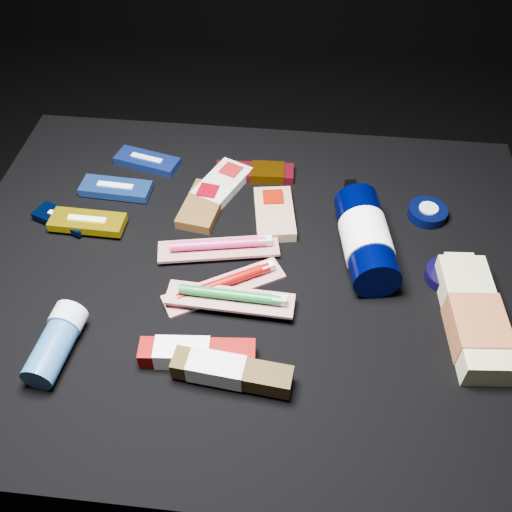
# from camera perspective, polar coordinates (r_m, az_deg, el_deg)

# --- Properties ---
(ground) EXTENTS (3.00, 3.00, 0.00)m
(ground) POSITION_cam_1_polar(r_m,az_deg,el_deg) (1.26, -0.74, -13.22)
(ground) COLOR black
(ground) RESTS_ON ground
(cloth_table) EXTENTS (0.98, 0.78, 0.40)m
(cloth_table) POSITION_cam_1_polar(r_m,az_deg,el_deg) (1.09, -0.85, -8.11)
(cloth_table) COLOR black
(cloth_table) RESTS_ON ground
(luna_bar_0) EXTENTS (0.13, 0.08, 0.02)m
(luna_bar_0) POSITION_cam_1_polar(r_m,az_deg,el_deg) (1.15, -10.83, 9.32)
(luna_bar_0) COLOR #19349A
(luna_bar_0) RESTS_ON cloth_table
(luna_bar_1) EXTENTS (0.13, 0.06, 0.02)m
(luna_bar_1) POSITION_cam_1_polar(r_m,az_deg,el_deg) (1.09, -13.83, 6.58)
(luna_bar_1) COLOR #2250AB
(luna_bar_1) RESTS_ON cloth_table
(luna_bar_2) EXTENTS (0.11, 0.07, 0.01)m
(luna_bar_2) POSITION_cam_1_polar(r_m,az_deg,el_deg) (1.06, -18.81, 3.55)
(luna_bar_2) COLOR black
(luna_bar_2) RESTS_ON cloth_table
(luna_bar_3) EXTENTS (0.13, 0.05, 0.02)m
(luna_bar_3) POSITION_cam_1_polar(r_m,az_deg,el_deg) (1.03, -16.48, 3.29)
(luna_bar_3) COLOR #C7A50A
(luna_bar_3) RESTS_ON cloth_table
(clif_bar_0) EXTENTS (0.08, 0.13, 0.02)m
(clif_bar_0) POSITION_cam_1_polar(r_m,az_deg,el_deg) (1.03, -5.25, 5.20)
(clif_bar_0) COLOR #573818
(clif_bar_0) RESTS_ON cloth_table
(clif_bar_1) EXTENTS (0.11, 0.13, 0.02)m
(clif_bar_1) POSITION_cam_1_polar(r_m,az_deg,el_deg) (1.08, -3.24, 7.41)
(clif_bar_1) COLOR silver
(clif_bar_1) RESTS_ON cloth_table
(clif_bar_2) EXTENTS (0.09, 0.13, 0.02)m
(clif_bar_2) POSITION_cam_1_polar(r_m,az_deg,el_deg) (1.01, 1.82, 4.46)
(clif_bar_2) COLOR tan
(clif_bar_2) RESTS_ON cloth_table
(power_bar) EXTENTS (0.15, 0.05, 0.02)m
(power_bar) POSITION_cam_1_polar(r_m,az_deg,el_deg) (1.10, 0.30, 8.37)
(power_bar) COLOR maroon
(power_bar) RESTS_ON cloth_table
(lotion_bottle) EXTENTS (0.11, 0.25, 0.08)m
(lotion_bottle) POSITION_cam_1_polar(r_m,az_deg,el_deg) (0.94, 10.92, 1.74)
(lotion_bottle) COLOR black
(lotion_bottle) RESTS_ON cloth_table
(cream_tin_upper) EXTENTS (0.07, 0.07, 0.02)m
(cream_tin_upper) POSITION_cam_1_polar(r_m,az_deg,el_deg) (1.06, 16.77, 4.20)
(cream_tin_upper) COLOR black
(cream_tin_upper) RESTS_ON cloth_table
(cream_tin_lower) EXTENTS (0.07, 0.07, 0.02)m
(cream_tin_lower) POSITION_cam_1_polar(r_m,az_deg,el_deg) (0.96, 18.50, -1.80)
(cream_tin_lower) COLOR black
(cream_tin_lower) RESTS_ON cloth_table
(bodywash_bottle) EXTENTS (0.09, 0.22, 0.05)m
(bodywash_bottle) POSITION_cam_1_polar(r_m,az_deg,el_deg) (0.90, 20.96, -5.87)
(bodywash_bottle) COLOR beige
(bodywash_bottle) RESTS_ON cloth_table
(deodorant_stick) EXTENTS (0.06, 0.12, 0.05)m
(deodorant_stick) POSITION_cam_1_polar(r_m,az_deg,el_deg) (0.87, -19.37, -8.19)
(deodorant_stick) COLOR #245085
(deodorant_stick) RESTS_ON cloth_table
(toothbrush_pack_0) EXTENTS (0.19, 0.14, 0.02)m
(toothbrush_pack_0) POSITION_cam_1_polar(r_m,az_deg,el_deg) (0.90, -3.05, -2.84)
(toothbrush_pack_0) COLOR beige
(toothbrush_pack_0) RESTS_ON cloth_table
(toothbrush_pack_1) EXTENTS (0.21, 0.08, 0.02)m
(toothbrush_pack_1) POSITION_cam_1_polar(r_m,az_deg,el_deg) (0.95, -3.60, 0.95)
(toothbrush_pack_1) COLOR #B7AFAC
(toothbrush_pack_1) RESTS_ON cloth_table
(toothbrush_pack_2) EXTENTS (0.20, 0.05, 0.02)m
(toothbrush_pack_2) POSITION_cam_1_polar(r_m,az_deg,el_deg) (0.87, -2.44, -4.15)
(toothbrush_pack_2) COLOR silver
(toothbrush_pack_2) RESTS_ON cloth_table
(toothpaste_carton_red) EXTENTS (0.17, 0.05, 0.03)m
(toothpaste_carton_red) POSITION_cam_1_polar(r_m,az_deg,el_deg) (0.82, -6.40, -9.65)
(toothpaste_carton_red) COLOR #6C0200
(toothpaste_carton_red) RESTS_ON cloth_table
(toothpaste_carton_green) EXTENTS (0.17, 0.05, 0.03)m
(toothpaste_carton_green) POSITION_cam_1_polar(r_m,az_deg,el_deg) (0.80, -2.96, -11.41)
(toothpaste_carton_green) COLOR #32240A
(toothpaste_carton_green) RESTS_ON cloth_table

